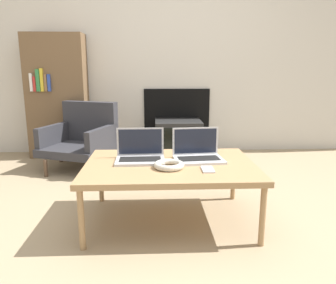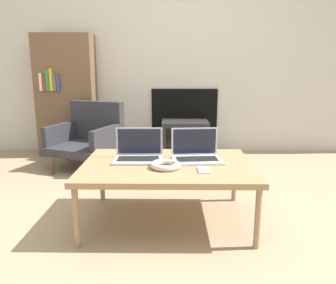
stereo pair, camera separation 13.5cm
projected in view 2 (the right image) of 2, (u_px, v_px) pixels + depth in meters
The scene contains 10 objects.
ground_plane at pixel (167, 227), 2.15m from camera, with size 14.00×14.00×0.00m, color #998466.
wall_back at pixel (170, 46), 3.91m from camera, with size 7.00×0.08×2.60m.
table at pixel (167, 168), 2.17m from camera, with size 1.12×0.79×0.41m.
laptop_left at pixel (139, 153), 2.25m from camera, with size 0.33×0.24×0.21m.
laptop_right at pixel (196, 153), 2.24m from camera, with size 0.35×0.26×0.21m.
headphones at pixel (165, 165), 2.06m from camera, with size 0.19×0.19×0.04m.
phone at pixel (204, 170), 2.01m from camera, with size 0.07×0.13×0.01m.
tv at pixel (185, 138), 3.87m from camera, with size 0.54×0.47×0.42m.
armchair at pixel (89, 135), 3.48m from camera, with size 0.80×0.79×0.67m.
bookshelf at pixel (67, 96), 3.86m from camera, with size 0.66×0.32×1.41m.
Camera 2 is at (0.03, -1.97, 1.02)m, focal length 35.00 mm.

